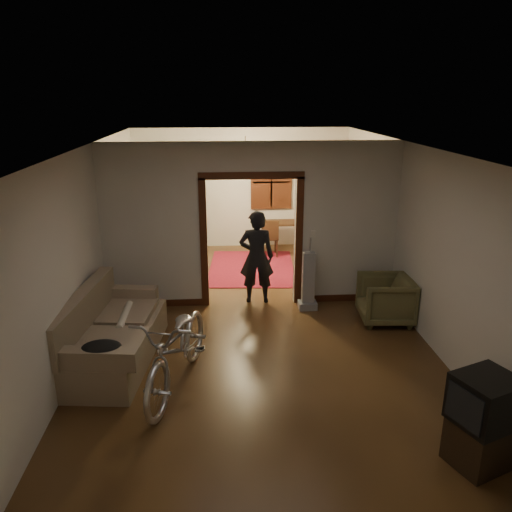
{
  "coord_description": "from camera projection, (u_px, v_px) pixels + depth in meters",
  "views": [
    {
      "loc": [
        -0.54,
        -7.41,
        3.52
      ],
      "look_at": [
        0.0,
        -0.3,
        1.2
      ],
      "focal_mm": 35.0,
      "sensor_mm": 36.0,
      "label": 1
    }
  ],
  "objects": [
    {
      "name": "armchair",
      "position": [
        385.0,
        299.0,
        8.02
      ],
      "size": [
        0.88,
        0.86,
        0.75
      ],
      "primitive_type": "imported",
      "rotation": [
        0.0,
        0.0,
        -1.64
      ],
      "color": "brown",
      "rests_on": "floor"
    },
    {
      "name": "desk_chair",
      "position": [
        269.0,
        238.0,
        11.27
      ],
      "size": [
        0.42,
        0.42,
        0.86
      ],
      "primitive_type": "cube",
      "rotation": [
        0.0,
        0.0,
        0.1
      ],
      "color": "black",
      "rests_on": "floor"
    },
    {
      "name": "light_switch",
      "position": [
        313.0,
        234.0,
        8.48
      ],
      "size": [
        0.08,
        0.01,
        0.12
      ],
      "primitive_type": "cube",
      "color": "silver",
      "rests_on": "partition_wall"
    },
    {
      "name": "ceiling",
      "position": [
        254.0,
        146.0,
        7.29
      ],
      "size": [
        5.0,
        8.5,
        0.01
      ],
      "primitive_type": "cube",
      "color": "white",
      "rests_on": "floor"
    },
    {
      "name": "chandelier",
      "position": [
        245.0,
        157.0,
        9.8
      ],
      "size": [
        0.24,
        0.24,
        0.24
      ],
      "primitive_type": "sphere",
      "color": "#FFE0A5",
      "rests_on": "ceiling"
    },
    {
      "name": "desk",
      "position": [
        286.0,
        237.0,
        11.64
      ],
      "size": [
        0.95,
        0.55,
        0.7
      ],
      "primitive_type": "cube",
      "rotation": [
        0.0,
        0.0,
        -0.02
      ],
      "color": "black",
      "rests_on": "floor"
    },
    {
      "name": "far_window",
      "position": [
        271.0,
        182.0,
        11.72
      ],
      "size": [
        0.98,
        0.06,
        1.28
      ],
      "primitive_type": "cube",
      "color": "black",
      "rests_on": "wall_back"
    },
    {
      "name": "partition_wall",
      "position": [
        251.0,
        226.0,
        8.43
      ],
      "size": [
        5.0,
        0.14,
        2.8
      ],
      "primitive_type": "cube",
      "color": "beige",
      "rests_on": "floor"
    },
    {
      "name": "bicycle",
      "position": [
        178.0,
        348.0,
        6.14
      ],
      "size": [
        1.22,
        2.19,
        1.09
      ],
      "primitive_type": "imported",
      "rotation": [
        0.0,
        0.0,
        -0.25
      ],
      "color": "silver",
      "rests_on": "floor"
    },
    {
      "name": "jacket",
      "position": [
        101.0,
        347.0,
        5.87
      ],
      "size": [
        0.47,
        0.35,
        0.14
      ],
      "primitive_type": "ellipsoid",
      "color": "black",
      "rests_on": "sofa"
    },
    {
      "name": "globe",
      "position": [
        181.0,
        169.0,
        10.99
      ],
      "size": [
        0.28,
        0.28,
        0.28
      ],
      "primitive_type": "sphere",
      "color": "#1E5972",
      "rests_on": "locker"
    },
    {
      "name": "door_casing",
      "position": [
        251.0,
        243.0,
        8.53
      ],
      "size": [
        1.74,
        0.2,
        2.32
      ],
      "primitive_type": "cube",
      "color": "#39190D",
      "rests_on": "floor"
    },
    {
      "name": "tv_stand",
      "position": [
        479.0,
        443.0,
        4.92
      ],
      "size": [
        0.66,
        0.63,
        0.47
      ],
      "primitive_type": "cube",
      "rotation": [
        0.0,
        0.0,
        0.38
      ],
      "color": "black",
      "rests_on": "floor"
    },
    {
      "name": "vacuum",
      "position": [
        308.0,
        281.0,
        8.45
      ],
      "size": [
        0.36,
        0.31,
        1.01
      ],
      "primitive_type": "cube",
      "rotation": [
        0.0,
        0.0,
        0.23
      ],
      "color": "gray",
      "rests_on": "floor"
    },
    {
      "name": "wall_right",
      "position": [
        412.0,
        235.0,
        7.9
      ],
      "size": [
        0.02,
        8.5,
        2.8
      ],
      "primitive_type": "cube",
      "color": "beige",
      "rests_on": "floor"
    },
    {
      "name": "crt_tv",
      "position": [
        486.0,
        400.0,
        4.77
      ],
      "size": [
        0.71,
        0.68,
        0.49
      ],
      "primitive_type": "cube",
      "rotation": [
        0.0,
        0.0,
        0.38
      ],
      "color": "black",
      "rests_on": "tv_stand"
    },
    {
      "name": "wall_back",
      "position": [
        242.0,
        189.0,
        11.75
      ],
      "size": [
        5.0,
        0.02,
        2.8
      ],
      "primitive_type": "cube",
      "color": "beige",
      "rests_on": "floor"
    },
    {
      "name": "sofa",
      "position": [
        113.0,
        327.0,
        6.78
      ],
      "size": [
        1.22,
        2.28,
        1.0
      ],
      "primitive_type": "cube",
      "rotation": [
        0.0,
        0.0,
        -0.11
      ],
      "color": "#74664D",
      "rests_on": "floor"
    },
    {
      "name": "person",
      "position": [
        257.0,
        257.0,
        8.65
      ],
      "size": [
        0.63,
        0.43,
        1.65
      ],
      "primitive_type": "imported",
      "rotation": [
        0.0,
        0.0,
        3.08
      ],
      "color": "black",
      "rests_on": "floor"
    },
    {
      "name": "oriental_rug",
      "position": [
        252.0,
        268.0,
        10.58
      ],
      "size": [
        1.93,
        2.44,
        0.02
      ],
      "primitive_type": "cube",
      "rotation": [
        0.0,
        0.0,
        -0.07
      ],
      "color": "maroon",
      "rests_on": "floor"
    },
    {
      "name": "rolled_paper",
      "position": [
        125.0,
        316.0,
        7.06
      ],
      "size": [
        0.11,
        0.84,
        0.11
      ],
      "primitive_type": "cylinder",
      "rotation": [
        1.57,
        0.0,
        0.0
      ],
      "color": "beige",
      "rests_on": "sofa"
    },
    {
      "name": "floor",
      "position": [
        255.0,
        320.0,
        8.16
      ],
      "size": [
        5.0,
        8.5,
        0.01
      ],
      "primitive_type": "cube",
      "color": "#392312",
      "rests_on": "ground"
    },
    {
      "name": "wall_left",
      "position": [
        90.0,
        241.0,
        7.54
      ],
      "size": [
        0.02,
        8.5,
        2.8
      ],
      "primitive_type": "cube",
      "color": "beige",
      "rests_on": "floor"
    },
    {
      "name": "locker",
      "position": [
        183.0,
        216.0,
        11.31
      ],
      "size": [
        0.99,
        0.73,
        1.78
      ],
      "primitive_type": "cube",
      "rotation": [
        0.0,
        0.0,
        0.29
      ],
      "color": "#273822",
      "rests_on": "floor"
    }
  ]
}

